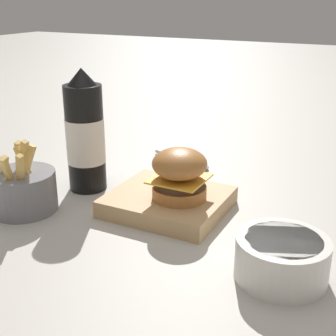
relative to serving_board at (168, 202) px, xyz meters
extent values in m
plane|color=#B7B2A8|center=(0.03, -0.05, -0.02)|extent=(6.00, 6.00, 0.00)
cube|color=tan|center=(0.00, 0.00, 0.00)|extent=(0.20, 0.18, 0.03)
cylinder|color=#AD6B33|center=(-0.02, 0.00, 0.03)|extent=(0.10, 0.10, 0.02)
cylinder|color=#422819|center=(-0.02, 0.00, 0.04)|extent=(0.09, 0.09, 0.01)
cube|color=gold|center=(-0.02, 0.00, 0.05)|extent=(0.09, 0.09, 0.00)
ellipsoid|color=#AD6B33|center=(-0.02, 0.00, 0.08)|extent=(0.10, 0.10, 0.05)
cylinder|color=black|center=(0.19, -0.02, 0.09)|extent=(0.07, 0.07, 0.21)
cylinder|color=white|center=(0.19, -0.02, 0.08)|extent=(0.08, 0.08, 0.09)
cone|color=black|center=(0.19, -0.02, 0.21)|extent=(0.06, 0.06, 0.03)
cylinder|color=slate|center=(0.23, 0.12, 0.02)|extent=(0.12, 0.12, 0.07)
cube|color=#E5B760|center=(0.21, 0.14, 0.07)|extent=(0.03, 0.03, 0.08)
cube|color=#E5B760|center=(0.23, 0.11, 0.07)|extent=(0.04, 0.03, 0.09)
cube|color=#E5B760|center=(0.23, 0.15, 0.06)|extent=(0.02, 0.03, 0.07)
cube|color=#E5B760|center=(0.22, 0.11, 0.07)|extent=(0.03, 0.03, 0.08)
cube|color=#E5B760|center=(0.25, 0.10, 0.07)|extent=(0.03, 0.03, 0.08)
cube|color=#E5B760|center=(0.22, 0.12, 0.07)|extent=(0.04, 0.01, 0.08)
cube|color=#E5B760|center=(0.26, 0.13, 0.06)|extent=(0.03, 0.02, 0.06)
cylinder|color=silver|center=(-0.24, 0.12, 0.01)|extent=(0.13, 0.13, 0.06)
cylinder|color=#CC4C33|center=(-0.24, 0.12, 0.04)|extent=(0.11, 0.11, 0.01)
cylinder|color=silver|center=(0.11, -0.25, -0.01)|extent=(0.13, 0.05, 0.01)
ellipsoid|color=silver|center=(0.03, -0.22, -0.01)|extent=(0.05, 0.04, 0.01)
cylinder|color=#B21E14|center=(-0.21, -0.03, -0.01)|extent=(0.05, 0.05, 0.00)
camera|label=1|loc=(-0.35, 0.69, 0.36)|focal=50.00mm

